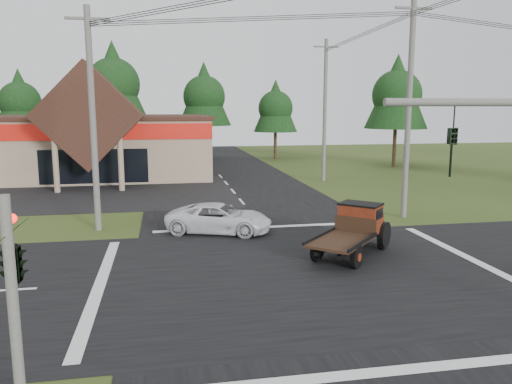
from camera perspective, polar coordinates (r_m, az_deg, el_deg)
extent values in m
plane|color=#314318|center=(18.32, 5.16, -9.19)|extent=(120.00, 120.00, 0.00)
cube|color=black|center=(18.32, 5.16, -9.16)|extent=(12.00, 120.00, 0.02)
cube|color=black|center=(18.32, 5.16, -9.16)|extent=(120.00, 12.00, 0.02)
cube|color=black|center=(37.34, -24.67, -0.33)|extent=(28.00, 14.00, 0.02)
cube|color=gray|center=(48.15, -24.03, 4.75)|extent=(30.00, 15.00, 5.00)
cube|color=#321C14|center=(48.04, -24.24, 7.78)|extent=(30.40, 15.40, 0.30)
cube|color=#B5150D|center=(40.77, -26.64, 6.08)|extent=(30.00, 0.12, 1.20)
cube|color=#321C14|center=(38.56, -18.49, 8.25)|extent=(7.78, 4.00, 7.78)
cylinder|color=gray|center=(37.45, -21.92, 2.95)|extent=(0.40, 0.40, 4.00)
cylinder|color=gray|center=(36.83, -15.19, 3.21)|extent=(0.40, 0.40, 4.00)
cube|color=black|center=(39.77, -18.01, 2.80)|extent=(8.00, 0.08, 2.60)
imported|color=black|center=(10.87, 21.48, 4.23)|extent=(0.16, 0.20, 1.00)
cylinder|color=#595651|center=(10.29, -25.93, -12.45)|extent=(0.20, 0.20, 4.40)
imported|color=black|center=(10.03, -26.26, -4.03)|extent=(0.53, 2.48, 1.00)
sphere|color=#FF0C0C|center=(10.13, -26.12, -2.73)|extent=(0.18, 0.18, 0.18)
cylinder|color=#595651|center=(24.91, -18.15, 7.66)|extent=(0.30, 0.30, 10.50)
cube|color=#595651|center=(25.23, -18.73, 18.27)|extent=(2.00, 0.12, 0.12)
cylinder|color=#595651|center=(27.78, 17.04, 8.90)|extent=(0.30, 0.30, 11.50)
cube|color=#595651|center=(28.22, 17.59, 19.41)|extent=(2.00, 0.12, 0.12)
cylinder|color=#595651|center=(40.73, 7.87, 9.12)|extent=(0.30, 0.30, 11.20)
cube|color=#595651|center=(41.00, 8.04, 16.12)|extent=(2.00, 0.12, 0.12)
cylinder|color=#332316|center=(60.79, -25.05, 4.81)|extent=(0.36, 0.36, 3.50)
cone|color=black|center=(60.65, -25.40, 9.56)|extent=(5.60, 5.60, 6.60)
sphere|color=black|center=(60.65, -25.38, 9.28)|extent=(4.40, 4.40, 4.40)
cylinder|color=#332316|center=(58.04, -15.71, 5.69)|extent=(0.36, 0.36, 4.55)
cone|color=black|center=(58.01, -16.01, 12.17)|extent=(7.28, 7.28, 8.58)
sphere|color=black|center=(57.99, -15.99, 11.78)|extent=(5.72, 5.72, 5.72)
cylinder|color=#332316|center=(59.01, -5.85, 5.71)|extent=(0.36, 0.36, 3.85)
cone|color=black|center=(58.90, -5.94, 11.11)|extent=(6.16, 6.16, 7.26)
sphere|color=black|center=(58.89, -5.94, 10.79)|extent=(4.84, 4.84, 4.84)
cylinder|color=#332316|center=(58.26, 2.22, 5.36)|extent=(0.36, 0.36, 3.15)
cone|color=black|center=(58.10, 2.25, 9.83)|extent=(5.04, 5.04, 5.94)
sphere|color=black|center=(58.10, 2.25, 9.57)|extent=(3.96, 3.96, 3.96)
cylinder|color=#332316|center=(52.08, 15.53, 4.90)|extent=(0.36, 0.36, 3.85)
cone|color=black|center=(51.95, 15.81, 11.01)|extent=(6.16, 6.16, 7.26)
sphere|color=black|center=(51.94, 15.79, 10.65)|extent=(4.84, 4.84, 4.84)
imported|color=silver|center=(23.85, -4.21, -3.01)|extent=(5.45, 3.82, 1.38)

